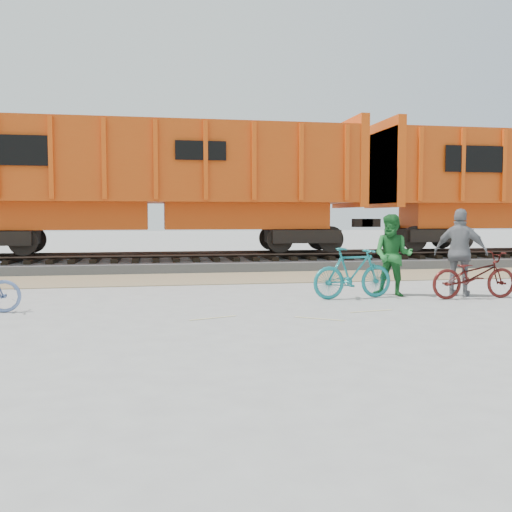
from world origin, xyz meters
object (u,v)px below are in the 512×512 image
(bicycle_teal, at_px, (353,273))
(person_man, at_px, (393,255))
(person_woman, at_px, (461,253))
(hopper_car_center, at_px, (156,180))
(bicycle_maroon, at_px, (474,275))

(bicycle_teal, height_order, person_man, person_man)
(person_man, bearing_deg, person_woman, 25.80)
(hopper_car_center, distance_m, person_woman, 10.60)
(hopper_car_center, relative_size, person_woman, 7.18)
(person_man, relative_size, person_woman, 0.94)
(person_man, distance_m, person_woman, 1.50)
(person_man, height_order, person_woman, person_woman)
(hopper_car_center, height_order, bicycle_teal, hopper_car_center)
(bicycle_teal, xyz_separation_m, person_man, (1.00, 0.20, 0.36))
(hopper_car_center, distance_m, person_man, 9.53)
(hopper_car_center, xyz_separation_m, bicycle_teal, (4.15, -7.95, -2.45))
(bicycle_teal, bearing_deg, person_man, -86.05)
(person_man, xyz_separation_m, person_woman, (1.48, -0.27, 0.06))
(hopper_car_center, relative_size, bicycle_teal, 7.58)
(bicycle_maroon, bearing_deg, person_woman, 13.69)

